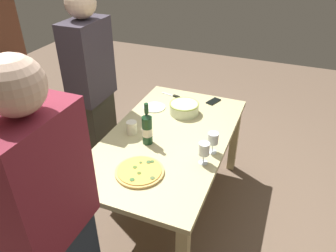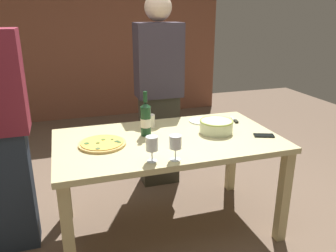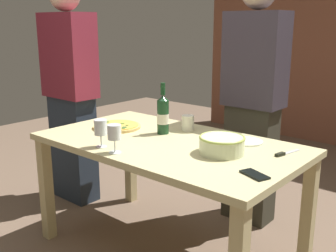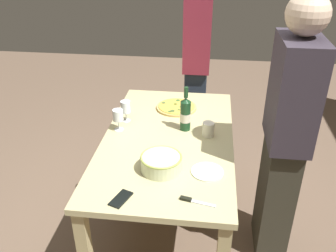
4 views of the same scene
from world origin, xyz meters
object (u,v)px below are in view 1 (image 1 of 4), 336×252
pizza (140,171)px  person_host (53,228)px  wine_glass_near_pizza (213,139)px  dining_table (168,146)px  cup_amber (132,128)px  wine_glass_by_bottle (204,150)px  cell_phone (213,101)px  wine_bottle (147,128)px  person_guest_left (93,94)px  side_plate (154,107)px  pizza_knife (173,95)px  serving_bowl (184,108)px

pizza → person_host: (-0.68, 0.12, 0.14)m
wine_glass_near_pizza → dining_table: bearing=79.2°
pizza → cup_amber: cup_amber is taller
wine_glass_by_bottle → cup_amber: (0.15, 0.62, -0.06)m
cup_amber → cell_phone: (0.75, -0.45, -0.05)m
wine_bottle → person_guest_left: bearing=66.0°
pizza → wine_glass_by_bottle: 0.45m
wine_glass_near_pizza → cell_phone: bearing=14.4°
wine_glass_by_bottle → cell_phone: size_ratio=1.12×
wine_glass_near_pizza → person_guest_left: (0.22, 1.12, 0.05)m
wine_bottle → side_plate: (0.51, 0.18, -0.12)m
wine_glass_near_pizza → pizza_knife: 0.93m
pizza_knife → person_host: person_host is taller
cup_amber → cell_phone: bearing=-31.1°
cell_phone → person_host: person_host is taller
pizza → cell_phone: size_ratio=2.24×
wine_glass_by_bottle → person_host: bearing=152.8°
person_guest_left → wine_bottle: bearing=-12.6°
dining_table → wine_glass_by_bottle: 0.45m
dining_table → side_plate: (0.38, 0.28, 0.10)m
cup_amber → wine_glass_near_pizza: bearing=-90.6°
pizza → wine_glass_near_pizza: size_ratio=2.02×
wine_glass_near_pizza → pizza_knife: bearing=38.8°
wine_glass_near_pizza → wine_glass_by_bottle: (-0.14, 0.02, -0.00)m
pizza → person_guest_left: bearing=50.1°
pizza → serving_bowl: size_ratio=1.28×
dining_table → wine_glass_by_bottle: bearing=-121.7°
dining_table → pizza_knife: (0.65, 0.21, 0.10)m
dining_table → cell_phone: cell_phone is taller
wine_glass_by_bottle → side_plate: wine_glass_by_bottle is taller
cup_amber → side_plate: 0.44m
wine_bottle → cell_phone: wine_bottle is taller
wine_bottle → wine_glass_by_bottle: bearing=-99.6°
dining_table → person_guest_left: (0.15, 0.76, 0.25)m
dining_table → wine_glass_near_pizza: size_ratio=10.01×
wine_bottle → person_host: person_host is taller
cup_amber → pizza_knife: (0.72, -0.06, -0.04)m
dining_table → pizza_knife: bearing=18.1°
cell_phone → pizza_knife: 0.39m
dining_table → pizza_knife: size_ratio=8.11×
cup_amber → person_host: bearing=-172.6°
dining_table → wine_glass_by_bottle: size_ratio=9.89×
wine_glass_near_pizza → person_host: (-1.08, 0.50, 0.04)m
person_host → cell_phone: bearing=-2.9°
serving_bowl → pizza_knife: (0.27, 0.21, -0.05)m
side_plate → person_guest_left: person_guest_left is taller
pizza → cup_amber: size_ratio=3.19×
wine_glass_by_bottle → cell_phone: (0.89, 0.17, -0.10)m
wine_glass_near_pizza → cell_phone: wine_glass_near_pizza is taller
cell_phone → wine_glass_by_bottle: bearing=-58.5°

